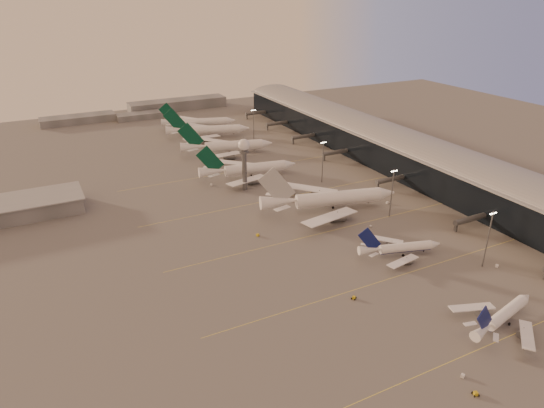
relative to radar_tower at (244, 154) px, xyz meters
name	(u,v)px	position (x,y,z in m)	size (l,w,h in m)	color
ground	(368,305)	(-5.00, -120.00, -20.95)	(700.00, 700.00, 0.00)	#605D5D
taxiway_markings	(347,226)	(25.00, -64.00, -20.94)	(180.00, 185.25, 0.02)	#E6D451
terminal	(400,151)	(102.88, -9.91, -10.43)	(57.00, 362.00, 23.04)	black
radar_tower	(244,154)	(0.00, 0.00, 0.00)	(6.40, 6.40, 31.10)	#54575C
mast_a	(488,237)	(53.00, -120.00, -7.21)	(3.60, 0.56, 25.00)	#54575C
mast_b	(392,191)	(50.00, -65.00, -7.21)	(3.60, 0.56, 25.00)	#54575C
mast_c	(323,160)	(45.00, -10.00, -7.21)	(3.60, 0.56, 25.00)	#54575C
mast_d	(254,124)	(43.00, 80.00, -7.21)	(3.60, 0.56, 25.00)	#54575C
distant_horizon	(150,109)	(-2.38, 205.14, -17.06)	(165.00, 37.50, 9.00)	slate
narrowbody_near	(503,317)	(28.54, -149.50, -17.97)	(37.17, 29.36, 14.71)	white
narrowbody_mid	(400,249)	(28.59, -97.37, -17.95)	(37.03, 29.14, 14.83)	white
widebody_white	(330,202)	(27.69, -44.46, -16.50)	(71.56, 56.65, 25.66)	white
greentail_a	(249,171)	(10.25, 17.00, -17.04)	(60.58, 48.55, 22.13)	white
greentail_b	(228,148)	(15.89, 64.57, -16.83)	(62.73, 49.99, 23.32)	white
greentail_c	(209,132)	(18.37, 108.86, -16.82)	(62.20, 49.45, 23.37)	white
greentail_d	(199,124)	(20.21, 135.50, -17.06)	(58.74, 46.73, 22.01)	white
gsv_truck_a	(463,373)	(-1.78, -161.18, -19.78)	(5.94, 4.45, 2.28)	silver
gsv_tug_near	(476,394)	(-4.25, -168.01, -20.40)	(3.27, 4.21, 1.06)	gold
gsv_catering_a	(498,262)	(57.95, -123.08, -18.61)	(6.24, 4.42, 4.69)	silver
gsv_tug_mid	(354,298)	(-7.50, -114.72, -20.42)	(3.82, 4.22, 1.04)	gold
gsv_truck_b	(371,225)	(34.64, -70.42, -19.98)	(4.96, 2.86, 1.89)	silver
gsv_truck_c	(259,234)	(-17.31, -54.12, -19.74)	(6.18, 3.30, 2.37)	gold
gsv_catering_b	(388,200)	(59.36, -52.35, -18.62)	(5.70, 2.75, 4.66)	silver
gsv_tug_far	(292,201)	(15.20, -26.95, -20.37)	(3.58, 4.50, 1.12)	slate
gsv_truck_d	(211,183)	(-14.99, 14.37, -19.67)	(3.27, 6.50, 2.51)	silver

